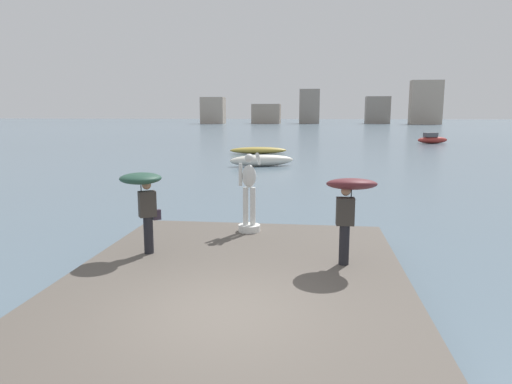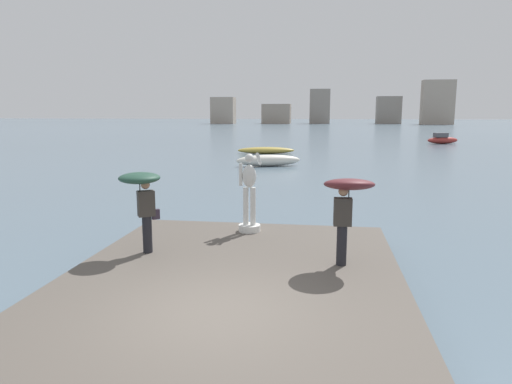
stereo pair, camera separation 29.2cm
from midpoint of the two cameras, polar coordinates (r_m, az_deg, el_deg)
ground_plane at (r=47.31m, az=5.00°, el=5.30°), size 400.00×400.00×0.00m
pier at (r=9.58m, az=-3.47°, el=-11.55°), size 6.90×9.25×0.40m
statue_white_figure at (r=12.80m, az=-1.49°, el=-0.87°), size 0.61×0.87×2.20m
onlooker_left at (r=11.03m, az=-14.43°, el=0.19°), size 1.32×1.32×1.91m
onlooker_right at (r=10.08m, az=10.62°, el=-0.32°), size 1.12×1.14×1.97m
boat_near at (r=31.96m, az=0.45°, el=3.90°), size 4.56×2.44×0.79m
boat_mid at (r=41.56m, az=0.08°, el=5.13°), size 5.15×1.88×0.59m
boat_leftward at (r=58.82m, az=20.67°, el=6.08°), size 3.94×2.29×1.27m
distant_skyline at (r=148.33m, az=8.53°, el=10.13°), size 72.56×12.52×12.91m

